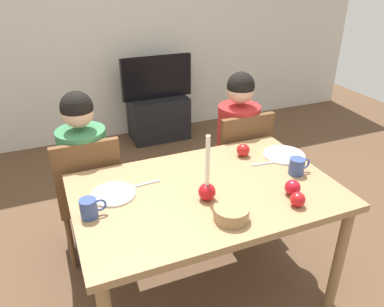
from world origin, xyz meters
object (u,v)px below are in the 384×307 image
(mug_right, at_px, (297,166))
(person_right_child, at_px, (237,152))
(tv_stand, at_px, (159,118))
(bowl_walnuts, at_px, (232,213))
(chair_right, at_px, (238,160))
(apple_by_right_mug, at_px, (293,187))
(plate_left, at_px, (114,194))
(candle_centerpiece, at_px, (207,187))
(chair_left, at_px, (89,191))
(dining_table, at_px, (206,202))
(apple_near_candle, at_px, (243,150))
(plate_right, at_px, (284,155))
(tv, at_px, (157,77))
(person_left_child, at_px, (88,181))
(apple_by_left_plate, at_px, (298,199))
(mug_left, at_px, (89,208))

(mug_right, bearing_deg, person_right_child, 90.11)
(tv_stand, height_order, bowl_walnuts, bowl_walnuts)
(chair_right, bearing_deg, apple_by_right_mug, -100.43)
(plate_left, bearing_deg, candle_centerpiece, -27.11)
(chair_left, bearing_deg, dining_table, -47.81)
(tv_stand, relative_size, plate_left, 2.74)
(plate_left, height_order, apple_near_candle, apple_near_candle)
(chair_right, distance_m, plate_right, 0.51)
(tv, xyz_separation_m, candle_centerpiece, (-0.50, -2.39, 0.11))
(dining_table, height_order, mug_right, mug_right)
(chair_right, relative_size, bowl_walnuts, 5.31)
(chair_left, height_order, apple_by_right_mug, chair_left)
(chair_right, xyz_separation_m, plate_left, (-1.02, -0.47, 0.24))
(chair_right, distance_m, tv_stand, 1.72)
(person_left_child, relative_size, person_right_child, 1.00)
(person_right_child, distance_m, plate_left, 1.15)
(apple_near_candle, height_order, apple_by_left_plate, apple_near_candle)
(tv_stand, bearing_deg, plate_right, -85.95)
(plate_left, distance_m, plate_right, 1.08)
(bowl_walnuts, bearing_deg, apple_by_left_plate, -5.18)
(plate_left, distance_m, apple_by_right_mug, 0.93)
(tv, height_order, apple_near_candle, tv)
(person_left_child, bearing_deg, mug_left, -95.38)
(candle_centerpiece, distance_m, bowl_walnuts, 0.20)
(person_left_child, distance_m, apple_by_right_mug, 1.29)
(person_left_child, relative_size, mug_left, 9.20)
(dining_table, height_order, chair_left, chair_left)
(apple_by_right_mug, bearing_deg, tv_stand, 88.51)
(apple_by_left_plate, bearing_deg, mug_right, 54.16)
(tv_stand, height_order, apple_by_left_plate, apple_by_left_plate)
(chair_left, height_order, plate_left, chair_left)
(dining_table, height_order, tv_stand, dining_table)
(mug_left, xyz_separation_m, apple_by_left_plate, (0.97, -0.31, -0.01))
(chair_left, xyz_separation_m, person_right_child, (1.10, 0.03, 0.06))
(dining_table, xyz_separation_m, apple_near_candle, (0.37, 0.26, 0.12))
(dining_table, xyz_separation_m, apple_by_left_plate, (0.35, -0.31, 0.12))
(plate_right, distance_m, apple_by_left_plate, 0.54)
(mug_right, bearing_deg, dining_table, 175.10)
(plate_left, bearing_deg, mug_left, -134.56)
(apple_by_left_plate, height_order, apple_by_right_mug, apple_by_right_mug)
(plate_right, xyz_separation_m, bowl_walnuts, (-0.61, -0.45, 0.03))
(plate_right, height_order, apple_by_left_plate, apple_by_left_plate)
(person_left_child, relative_size, mug_right, 8.83)
(plate_right, bearing_deg, apple_by_left_plate, -118.15)
(tv_stand, distance_m, mug_right, 2.41)
(tv, height_order, plate_right, tv)
(tv_stand, relative_size, apple_by_left_plate, 8.42)
(person_left_child, relative_size, tv_stand, 1.83)
(plate_right, bearing_deg, apple_by_right_mug, -119.58)
(dining_table, bearing_deg, tv, 78.71)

